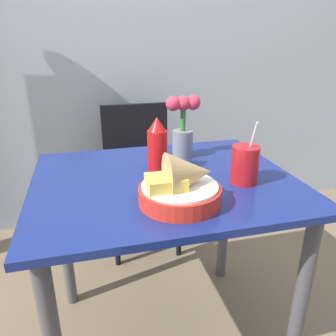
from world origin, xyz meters
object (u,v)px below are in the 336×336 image
chair_far_window (138,162)px  food_basket (182,186)px  ketchup_bottle (157,146)px  drink_cup (245,166)px  flower_vase (183,126)px

chair_far_window → food_basket: food_basket is taller
ketchup_bottle → drink_cup: (0.26, -0.16, -0.04)m
ketchup_bottle → flower_vase: flower_vase is taller
food_basket → drink_cup: 0.26m
chair_far_window → ketchup_bottle: (-0.05, -0.75, 0.34)m
ketchup_bottle → chair_far_window: bearing=86.3°
ketchup_bottle → drink_cup: bearing=-31.9°
food_basket → flower_vase: bearing=73.0°
drink_cup → ketchup_bottle: bearing=148.1°
drink_cup → flower_vase: 0.34m
chair_far_window → ketchup_bottle: size_ratio=4.11×
food_basket → flower_vase: flower_vase is taller
food_basket → ketchup_bottle: 0.26m
food_basket → drink_cup: drink_cup is taller
chair_far_window → ketchup_bottle: bearing=-93.7°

